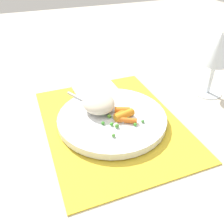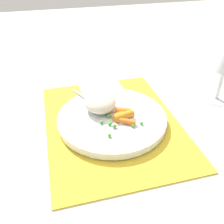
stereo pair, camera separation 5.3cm
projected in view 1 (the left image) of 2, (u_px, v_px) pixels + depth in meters
name	position (u px, v px, depth m)	size (l,w,h in m)	color
ground_plane	(112.00, 123.00, 0.59)	(2.40, 2.40, 0.00)	beige
placemat	(112.00, 122.00, 0.59)	(0.40, 0.31, 0.01)	gold
plate	(112.00, 118.00, 0.58)	(0.26, 0.26, 0.02)	white
rice_mound	(99.00, 103.00, 0.59)	(0.09, 0.08, 0.04)	beige
carrot_portion	(124.00, 114.00, 0.57)	(0.07, 0.05, 0.02)	orange
pea_scatter	(117.00, 120.00, 0.56)	(0.09, 0.09, 0.01)	#56B543
fork	(101.00, 109.00, 0.60)	(0.17, 0.10, 0.01)	beige
wine_glass	(218.00, 51.00, 0.64)	(0.08, 0.08, 0.18)	silver
napkin	(94.00, 88.00, 0.71)	(0.07, 0.12, 0.01)	white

